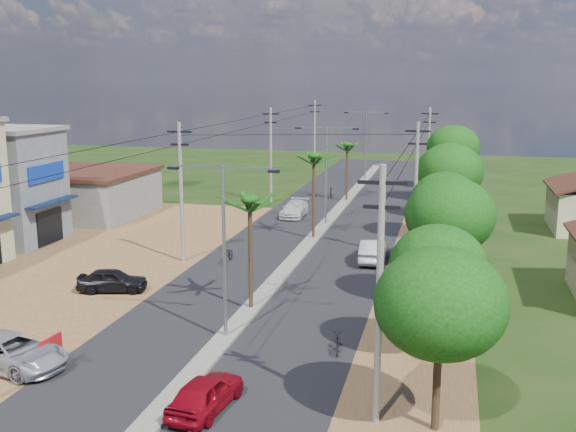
% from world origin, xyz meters
% --- Properties ---
extents(ground, '(160.00, 160.00, 0.00)m').
position_xyz_m(ground, '(0.00, 0.00, 0.00)').
color(ground, black).
rests_on(ground, ground).
extents(road, '(12.00, 110.00, 0.04)m').
position_xyz_m(road, '(0.00, 15.00, 0.02)').
color(road, black).
rests_on(road, ground).
extents(median, '(1.00, 90.00, 0.18)m').
position_xyz_m(median, '(0.00, 18.00, 0.09)').
color(median, '#605E56').
rests_on(median, ground).
extents(dirt_lot_west, '(18.00, 46.00, 0.04)m').
position_xyz_m(dirt_lot_west, '(-15.00, 8.00, 0.02)').
color(dirt_lot_west, brown).
rests_on(dirt_lot_west, ground).
extents(dirt_shoulder_east, '(5.00, 90.00, 0.03)m').
position_xyz_m(dirt_shoulder_east, '(8.50, 15.00, 0.01)').
color(dirt_shoulder_east, brown).
rests_on(dirt_shoulder_east, ground).
extents(low_shed, '(10.40, 10.40, 3.95)m').
position_xyz_m(low_shed, '(-21.00, 24.00, 1.97)').
color(low_shed, '#605E56').
rests_on(low_shed, ground).
extents(tree_east_a, '(4.40, 4.40, 6.37)m').
position_xyz_m(tree_east_a, '(9.50, -6.00, 4.49)').
color(tree_east_a, black).
rests_on(tree_east_a, ground).
extents(tree_east_b, '(4.00, 4.00, 5.83)m').
position_xyz_m(tree_east_b, '(9.30, 0.00, 4.11)').
color(tree_east_b, black).
rests_on(tree_east_b, ground).
extents(tree_east_c, '(4.60, 4.60, 6.83)m').
position_xyz_m(tree_east_c, '(9.70, 7.00, 4.86)').
color(tree_east_c, black).
rests_on(tree_east_c, ground).
extents(tree_east_d, '(4.20, 4.20, 6.13)m').
position_xyz_m(tree_east_d, '(9.40, 14.00, 4.34)').
color(tree_east_d, black).
rests_on(tree_east_d, ground).
extents(tree_east_e, '(4.80, 4.80, 7.14)m').
position_xyz_m(tree_east_e, '(9.60, 22.00, 5.09)').
color(tree_east_e, black).
rests_on(tree_east_e, ground).
extents(tree_east_f, '(3.80, 3.80, 5.52)m').
position_xyz_m(tree_east_f, '(9.20, 30.00, 3.89)').
color(tree_east_f, black).
rests_on(tree_east_f, ground).
extents(tree_east_g, '(5.00, 5.00, 7.38)m').
position_xyz_m(tree_east_g, '(9.80, 38.00, 5.24)').
color(tree_east_g, black).
rests_on(tree_east_g, ground).
extents(tree_east_h, '(4.40, 4.40, 6.52)m').
position_xyz_m(tree_east_h, '(9.50, 46.00, 4.64)').
color(tree_east_h, black).
rests_on(tree_east_h, ground).
extents(palm_median_near, '(2.00, 2.00, 6.15)m').
position_xyz_m(palm_median_near, '(0.00, 4.00, 5.54)').
color(palm_median_near, black).
rests_on(palm_median_near, ground).
extents(palm_median_mid, '(2.00, 2.00, 6.55)m').
position_xyz_m(palm_median_mid, '(0.00, 20.00, 5.90)').
color(palm_median_mid, black).
rests_on(palm_median_mid, ground).
extents(palm_median_far, '(2.00, 2.00, 5.85)m').
position_xyz_m(palm_median_far, '(0.00, 36.00, 5.26)').
color(palm_median_far, black).
rests_on(palm_median_far, ground).
extents(streetlight_near, '(5.10, 0.18, 8.00)m').
position_xyz_m(streetlight_near, '(0.00, 0.00, 4.79)').
color(streetlight_near, gray).
rests_on(streetlight_near, ground).
extents(streetlight_mid, '(5.10, 0.18, 8.00)m').
position_xyz_m(streetlight_mid, '(0.00, 25.00, 4.79)').
color(streetlight_mid, gray).
rests_on(streetlight_mid, ground).
extents(streetlight_far, '(5.10, 0.18, 8.00)m').
position_xyz_m(streetlight_far, '(0.00, 50.00, 4.79)').
color(streetlight_far, gray).
rests_on(streetlight_far, ground).
extents(utility_pole_w_b, '(1.60, 0.24, 9.00)m').
position_xyz_m(utility_pole_w_b, '(-7.00, 12.00, 4.76)').
color(utility_pole_w_b, '#605E56').
rests_on(utility_pole_w_b, ground).
extents(utility_pole_w_c, '(1.60, 0.24, 9.00)m').
position_xyz_m(utility_pole_w_c, '(-7.00, 34.00, 4.76)').
color(utility_pole_w_c, '#605E56').
rests_on(utility_pole_w_c, ground).
extents(utility_pole_w_d, '(1.60, 0.24, 9.00)m').
position_xyz_m(utility_pole_w_d, '(-7.00, 55.00, 4.76)').
color(utility_pole_w_d, '#605E56').
rests_on(utility_pole_w_d, ground).
extents(utility_pole_e_a, '(1.60, 0.24, 9.00)m').
position_xyz_m(utility_pole_e_a, '(7.50, -6.00, 4.76)').
color(utility_pole_e_a, '#605E56').
rests_on(utility_pole_e_a, ground).
extents(utility_pole_e_b, '(1.60, 0.24, 9.00)m').
position_xyz_m(utility_pole_e_b, '(7.50, 16.00, 4.76)').
color(utility_pole_e_b, '#605E56').
rests_on(utility_pole_e_b, ground).
extents(utility_pole_e_c, '(1.60, 0.24, 9.00)m').
position_xyz_m(utility_pole_e_c, '(7.50, 38.00, 4.76)').
color(utility_pole_e_c, '#605E56').
rests_on(utility_pole_e_c, ground).
extents(car_red_near, '(2.03, 4.00, 1.31)m').
position_xyz_m(car_red_near, '(1.50, -6.61, 0.65)').
color(car_red_near, maroon).
rests_on(car_red_near, ground).
extents(car_silver_mid, '(1.77, 4.55, 1.48)m').
position_xyz_m(car_silver_mid, '(5.00, 14.83, 0.74)').
color(car_silver_mid, '#9EA0A6').
rests_on(car_silver_mid, ground).
extents(car_white_far, '(1.85, 4.55, 1.32)m').
position_xyz_m(car_white_far, '(-3.19, 27.63, 0.66)').
color(car_white_far, '#B7B7B3').
rests_on(car_white_far, ground).
extents(car_parked_silver, '(5.35, 3.28, 1.38)m').
position_xyz_m(car_parked_silver, '(-7.50, -5.08, 0.69)').
color(car_parked_silver, '#9EA0A6').
rests_on(car_parked_silver, ground).
extents(car_parked_dark, '(4.08, 2.45, 1.30)m').
position_xyz_m(car_parked_dark, '(-8.36, 5.10, 0.65)').
color(car_parked_dark, black).
rests_on(car_parked_dark, ground).
extents(moto_rider_east, '(0.77, 1.61, 0.81)m').
position_xyz_m(moto_rider_east, '(5.20, -0.36, 0.41)').
color(moto_rider_east, black).
rests_on(moto_rider_east, ground).
extents(moto_rider_west_a, '(0.70, 1.92, 1.00)m').
position_xyz_m(moto_rider_west_a, '(-4.09, 12.35, 0.50)').
color(moto_rider_west_a, black).
rests_on(moto_rider_west_a, ground).
extents(moto_rider_west_b, '(0.91, 1.91, 1.10)m').
position_xyz_m(moto_rider_west_b, '(-1.77, 37.36, 0.55)').
color(moto_rider_west_b, black).
rests_on(moto_rider_west_b, ground).
extents(roadside_sign, '(0.22, 1.37, 1.14)m').
position_xyz_m(roadside_sign, '(-6.25, -4.18, 0.57)').
color(roadside_sign, '#A00E12').
rests_on(roadside_sign, ground).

